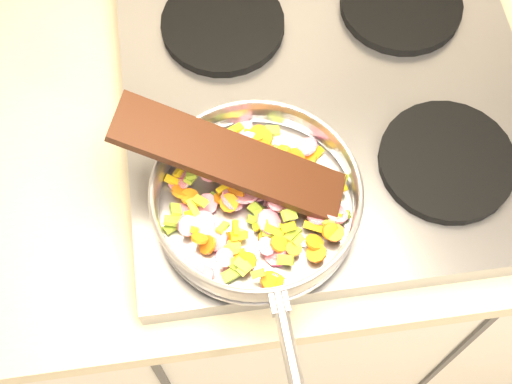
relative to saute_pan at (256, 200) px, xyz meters
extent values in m
cube|color=#939399|center=(0.13, 0.18, -0.07)|extent=(0.60, 0.60, 0.04)
cylinder|color=black|center=(-0.01, 0.04, -0.04)|extent=(0.19, 0.19, 0.02)
cylinder|color=black|center=(0.27, 0.04, -0.04)|extent=(0.19, 0.19, 0.02)
cylinder|color=black|center=(-0.01, 0.32, -0.04)|extent=(0.19, 0.19, 0.02)
cylinder|color=black|center=(0.27, 0.32, -0.04)|extent=(0.19, 0.19, 0.02)
cylinder|color=#9E9EA5|center=(0.00, 0.00, -0.03)|extent=(0.27, 0.27, 0.01)
torus|color=#9E9EA5|center=(0.00, 0.00, 0.00)|extent=(0.31, 0.31, 0.05)
torus|color=#9E9EA5|center=(0.00, 0.00, 0.02)|extent=(0.27, 0.27, 0.01)
cylinder|color=#9E9EA5|center=(0.01, -0.23, 0.01)|extent=(0.03, 0.19, 0.02)
cube|color=#9E9EA5|center=(0.01, -0.14, 0.01)|extent=(0.02, 0.03, 0.02)
cylinder|color=#C01248|center=(0.03, 0.00, -0.02)|extent=(0.05, 0.04, 0.03)
cube|color=gold|center=(-0.02, 0.10, -0.02)|extent=(0.02, 0.02, 0.02)
cube|color=gold|center=(-0.01, 0.12, -0.01)|extent=(0.02, 0.02, 0.01)
cube|color=olive|center=(0.03, -0.08, -0.01)|extent=(0.02, 0.02, 0.02)
cylinder|color=orange|center=(0.04, 0.00, 0.00)|extent=(0.03, 0.03, 0.02)
cube|color=gold|center=(0.01, -0.11, -0.02)|extent=(0.02, 0.02, 0.01)
cylinder|color=#C01248|center=(0.07, 0.00, -0.01)|extent=(0.03, 0.03, 0.02)
cylinder|color=#C01248|center=(0.00, 0.12, -0.02)|extent=(0.04, 0.04, 0.01)
cylinder|color=#C01248|center=(0.01, 0.03, -0.02)|extent=(0.04, 0.04, 0.02)
cube|color=gold|center=(0.04, 0.07, -0.01)|extent=(0.02, 0.02, 0.01)
cylinder|color=orange|center=(0.02, 0.04, -0.02)|extent=(0.03, 0.03, 0.02)
cube|color=olive|center=(0.00, -0.02, -0.01)|extent=(0.02, 0.02, 0.02)
cube|color=gold|center=(-0.09, -0.01, -0.01)|extent=(0.01, 0.02, 0.01)
cube|color=olive|center=(-0.05, 0.07, -0.01)|extent=(0.02, 0.03, 0.02)
cylinder|color=orange|center=(0.02, 0.09, 0.00)|extent=(0.02, 0.03, 0.02)
cube|color=olive|center=(0.00, 0.08, -0.01)|extent=(0.02, 0.02, 0.01)
cylinder|color=orange|center=(0.08, 0.06, -0.02)|extent=(0.03, 0.03, 0.01)
cube|color=gold|center=(-0.04, 0.02, -0.02)|extent=(0.01, 0.02, 0.01)
cube|color=olive|center=(-0.05, -0.09, -0.02)|extent=(0.03, 0.02, 0.01)
cube|color=gold|center=(-0.09, 0.06, -0.01)|extent=(0.02, 0.03, 0.01)
cube|color=gold|center=(-0.07, 0.09, -0.01)|extent=(0.01, 0.03, 0.01)
cylinder|color=#C01248|center=(0.00, -0.06, -0.01)|extent=(0.03, 0.03, 0.02)
cylinder|color=orange|center=(0.09, -0.06, 0.00)|extent=(0.03, 0.03, 0.01)
cube|color=olive|center=(-0.03, 0.04, -0.02)|extent=(0.01, 0.02, 0.01)
cylinder|color=orange|center=(0.02, 0.10, 0.00)|extent=(0.03, 0.03, 0.01)
cylinder|color=#C01248|center=(-0.01, 0.01, -0.01)|extent=(0.05, 0.04, 0.03)
cylinder|color=#C01248|center=(0.08, -0.01, -0.01)|extent=(0.04, 0.04, 0.01)
cube|color=olive|center=(0.08, -0.01, -0.01)|extent=(0.02, 0.03, 0.02)
cube|color=gold|center=(0.03, -0.05, -0.02)|extent=(0.02, 0.02, 0.01)
cylinder|color=orange|center=(0.04, -0.07, -0.01)|extent=(0.03, 0.03, 0.01)
cylinder|color=orange|center=(-0.04, -0.05, -0.02)|extent=(0.04, 0.03, 0.03)
cylinder|color=orange|center=(0.00, 0.06, -0.01)|extent=(0.03, 0.03, 0.01)
cylinder|color=#C01248|center=(0.03, 0.00, -0.02)|extent=(0.03, 0.03, 0.01)
cube|color=olive|center=(-0.01, -0.10, 0.00)|extent=(0.02, 0.01, 0.02)
cube|color=olive|center=(-0.03, -0.09, -0.01)|extent=(0.02, 0.02, 0.01)
cube|color=gold|center=(0.02, -0.04, -0.02)|extent=(0.03, 0.03, 0.01)
cube|color=olive|center=(-0.03, -0.04, -0.01)|extent=(0.02, 0.02, 0.01)
cube|color=gold|center=(-0.03, -0.07, -0.02)|extent=(0.03, 0.02, 0.02)
cylinder|color=orange|center=(-0.01, 0.04, -0.01)|extent=(0.03, 0.03, 0.01)
cylinder|color=orange|center=(-0.03, 0.00, 0.00)|extent=(0.04, 0.04, 0.02)
cube|color=olive|center=(0.11, -0.03, -0.02)|extent=(0.02, 0.02, 0.02)
cylinder|color=#C01248|center=(-0.01, 0.08, 0.00)|extent=(0.03, 0.03, 0.01)
cylinder|color=orange|center=(-0.07, -0.05, -0.01)|extent=(0.03, 0.04, 0.03)
cube|color=olive|center=(0.11, 0.01, -0.01)|extent=(0.02, 0.03, 0.01)
cylinder|color=orange|center=(0.06, 0.06, 0.00)|extent=(0.03, 0.04, 0.03)
cylinder|color=#C01248|center=(0.08, 0.08, -0.02)|extent=(0.03, 0.04, 0.03)
cube|color=gold|center=(0.09, 0.07, -0.02)|extent=(0.03, 0.02, 0.02)
cylinder|color=orange|center=(0.02, 0.04, 0.00)|extent=(0.02, 0.02, 0.02)
cube|color=olive|center=(-0.05, -0.03, -0.01)|extent=(0.02, 0.02, 0.01)
cylinder|color=#C01248|center=(-0.03, 0.01, -0.01)|extent=(0.04, 0.05, 0.03)
cylinder|color=#C01248|center=(-0.06, 0.01, -0.02)|extent=(0.04, 0.04, 0.02)
cylinder|color=orange|center=(0.07, -0.02, -0.01)|extent=(0.03, 0.03, 0.01)
cylinder|color=#C01248|center=(0.02, -0.04, -0.02)|extent=(0.05, 0.05, 0.01)
cube|color=olive|center=(-0.11, -0.01, -0.01)|extent=(0.03, 0.02, 0.02)
cylinder|color=orange|center=(0.02, -0.06, -0.01)|extent=(0.03, 0.03, 0.02)
cube|color=gold|center=(0.04, -0.04, 0.00)|extent=(0.02, 0.01, 0.02)
cube|color=gold|center=(-0.11, 0.05, -0.02)|extent=(0.03, 0.02, 0.02)
cube|color=olive|center=(0.09, 0.03, -0.02)|extent=(0.02, 0.02, 0.01)
cube|color=gold|center=(-0.03, -0.04, 0.00)|extent=(0.01, 0.02, 0.01)
cylinder|color=orange|center=(-0.04, -0.06, -0.01)|extent=(0.02, 0.02, 0.01)
cylinder|color=orange|center=(0.01, -0.05, -0.02)|extent=(0.03, 0.03, 0.02)
cube|color=olive|center=(0.05, -0.06, -0.01)|extent=(0.02, 0.02, 0.01)
cube|color=olive|center=(-0.06, 0.02, -0.02)|extent=(0.03, 0.02, 0.01)
cylinder|color=#C01248|center=(-0.06, 0.05, -0.01)|extent=(0.04, 0.03, 0.03)
cube|color=gold|center=(-0.05, 0.07, -0.01)|extent=(0.01, 0.03, 0.01)
cube|color=olive|center=(0.08, 0.04, -0.01)|extent=(0.02, 0.02, 0.02)
cylinder|color=orange|center=(-0.02, -0.08, -0.01)|extent=(0.03, 0.03, 0.02)
cube|color=olive|center=(-0.08, 0.05, 0.00)|extent=(0.02, 0.02, 0.01)
cube|color=olive|center=(0.09, -0.04, 0.00)|extent=(0.02, 0.02, 0.01)
cylinder|color=orange|center=(-0.03, 0.01, -0.01)|extent=(0.03, 0.03, 0.02)
cylinder|color=orange|center=(0.09, -0.06, 0.00)|extent=(0.03, 0.03, 0.02)
cube|color=gold|center=(-0.04, -0.05, -0.01)|extent=(0.02, 0.01, 0.01)
cylinder|color=orange|center=(-0.09, 0.02, -0.01)|extent=(0.03, 0.03, 0.01)
cube|color=gold|center=(0.01, 0.09, -0.01)|extent=(0.02, 0.02, 0.01)
cube|color=gold|center=(0.08, 0.00, -0.01)|extent=(0.02, 0.02, 0.01)
cube|color=olive|center=(-0.04, -0.08, -0.01)|extent=(0.02, 0.02, 0.02)
cylinder|color=#C01248|center=(0.02, 0.04, 0.00)|extent=(0.03, 0.03, 0.02)
cube|color=gold|center=(0.03, 0.04, -0.01)|extent=(0.02, 0.02, 0.01)
cylinder|color=orange|center=(0.01, -0.10, -0.02)|extent=(0.03, 0.03, 0.02)
cylinder|color=#C01248|center=(-0.09, -0.07, -0.02)|extent=(0.04, 0.04, 0.02)
cylinder|color=#C01248|center=(-0.04, -0.07, -0.02)|extent=(0.04, 0.04, 0.01)
cylinder|color=orange|center=(0.02, 0.08, -0.01)|extent=(0.03, 0.03, 0.03)
cube|color=gold|center=(-0.09, -0.02, -0.01)|extent=(0.02, 0.02, 0.02)
cylinder|color=orange|center=(0.07, 0.00, -0.02)|extent=(0.03, 0.03, 0.01)
cylinder|color=orange|center=(0.07, -0.06, -0.01)|extent=(0.03, 0.03, 0.02)
cube|color=olive|center=(0.04, 0.04, -0.02)|extent=(0.02, 0.01, 0.02)
cylinder|color=orange|center=(-0.03, 0.05, 0.00)|extent=(0.03, 0.03, 0.03)
cube|color=olive|center=(0.01, -0.04, -0.01)|extent=(0.02, 0.01, 0.01)
cylinder|color=orange|center=(0.06, 0.05, -0.02)|extent=(0.04, 0.04, 0.02)
cylinder|color=orange|center=(0.00, -0.11, -0.01)|extent=(0.03, 0.03, 0.02)
cube|color=gold|center=(-0.03, -0.04, -0.01)|extent=(0.02, 0.02, 0.02)
cylinder|color=orange|center=(-0.04, 0.02, -0.01)|extent=(0.03, 0.03, 0.01)
cube|color=olive|center=(0.04, -0.03, 0.00)|extent=(0.02, 0.02, 0.02)
cylinder|color=#C01248|center=(-0.07, -0.02, -0.01)|extent=(0.05, 0.05, 0.02)
cube|color=olive|center=(-0.07, 0.01, 0.00)|extent=(0.02, 0.02, 0.02)
cylinder|color=orange|center=(0.05, 0.08, -0.02)|extent=(0.03, 0.03, 0.01)
cube|color=gold|center=(-0.05, 0.06, -0.02)|extent=(0.02, 0.02, 0.02)
cylinder|color=#C01248|center=(-0.09, 0.00, -0.02)|extent=(0.05, 0.04, 0.02)
cylinder|color=#C01248|center=(0.00, -0.11, -0.02)|extent=(0.04, 0.03, 0.03)
cylinder|color=orange|center=(-0.10, 0.03, -0.01)|extent=(0.04, 0.03, 0.03)
cylinder|color=#C01248|center=(0.00, 0.09, -0.01)|extent=(0.04, 0.04, 0.02)
cylinder|color=#C01248|center=(0.03, -0.01, 0.00)|extent=(0.03, 0.03, 0.02)
cube|color=olive|center=(-0.02, 0.10, -0.01)|extent=(0.02, 0.02, 0.01)
cube|color=gold|center=(0.00, -0.03, -0.01)|extent=(0.02, 0.01, 0.02)
cylinder|color=#C01248|center=(0.01, 0.02, -0.02)|extent=(0.04, 0.04, 0.01)
cube|color=olive|center=(0.04, -0.05, -0.01)|extent=(0.03, 0.03, 0.01)
cube|color=olive|center=(0.00, -0.02, -0.01)|extent=(0.03, 0.02, 0.02)
cube|color=gold|center=(-0.10, 0.03, -0.02)|extent=(0.01, 0.02, 0.02)
cylinder|color=#C01248|center=(0.02, -0.06, -0.02)|extent=(0.04, 0.04, 0.03)
cylinder|color=#C01248|center=(-0.08, -0.09, -0.02)|extent=(0.03, 0.03, 0.02)
cube|color=olive|center=(0.07, 0.03, -0.02)|extent=(0.02, 0.01, 0.01)
cube|color=gold|center=(0.10, -0.03, -0.01)|extent=(0.02, 0.02, 0.02)
cube|color=olive|center=(-0.08, 0.05, 0.00)|extent=(0.02, 0.02, 0.01)
cylinder|color=#C01248|center=(0.03, 0.03, -0.02)|extent=(0.04, 0.04, 0.01)
cube|color=olive|center=(0.00, 0.00, -0.02)|extent=(0.02, 0.02, 0.02)
cylinder|color=#C01248|center=(0.07, -0.03, -0.01)|extent=(0.03, 0.03, 0.02)
cylinder|color=#C01248|center=(-0.06, -0.04, -0.01)|extent=(0.04, 0.04, 0.03)
cylinder|color=orange|center=(0.04, 0.05, -0.02)|extent=(0.02, 0.02, 0.02)
cylinder|color=#C01248|center=(-0.09, 0.06, -0.01)|extent=(0.03, 0.03, 0.01)
cylinder|color=#C01248|center=(-0.09, -0.02, 0.00)|extent=(0.03, 0.03, 0.03)
cylinder|color=#C01248|center=(0.10, -0.03, 0.00)|extent=(0.04, 0.04, 0.02)
cube|color=olive|center=(-0.12, -0.02, -0.02)|extent=(0.02, 0.02, 0.01)
cube|color=olive|center=(0.04, 0.11, -0.02)|extent=(0.02, 0.02, 0.01)
cube|color=gold|center=(0.12, 0.01, -0.01)|extent=(0.01, 0.02, 0.01)
cube|color=gold|center=(-0.08, 0.02, -0.02)|extent=(0.03, 0.02, 0.02)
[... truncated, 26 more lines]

